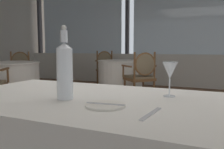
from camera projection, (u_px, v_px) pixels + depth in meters
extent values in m
plane|color=brown|center=(133.00, 148.00, 2.36)|extent=(14.35, 14.35, 0.00)
cube|color=beige|center=(183.00, 71.00, 6.08)|extent=(9.93, 0.12, 0.85)
cube|color=silver|center=(80.00, 23.00, 7.18)|extent=(2.74, 0.02, 1.87)
cube|color=#333338|center=(40.00, 25.00, 7.78)|extent=(0.08, 0.14, 1.87)
cube|color=silver|center=(185.00, 18.00, 5.95)|extent=(2.74, 0.02, 1.87)
cube|color=#333338|center=(127.00, 21.00, 6.54)|extent=(0.08, 0.14, 1.87)
cube|color=silver|center=(81.00, 98.00, 1.27)|extent=(1.47, 0.88, 0.02)
cylinder|color=silver|center=(105.00, 105.00, 1.05)|extent=(0.18, 0.18, 0.01)
cube|color=silver|center=(105.00, 104.00, 1.05)|extent=(0.18, 0.04, 0.00)
cube|color=silver|center=(151.00, 114.00, 0.92)|extent=(0.04, 0.20, 0.00)
cylinder|color=white|center=(65.00, 74.00, 1.19)|extent=(0.08, 0.08, 0.26)
cone|color=white|center=(64.00, 46.00, 1.17)|extent=(0.08, 0.08, 0.03)
cylinder|color=white|center=(64.00, 36.00, 1.16)|extent=(0.04, 0.04, 0.06)
sphere|color=silver|center=(64.00, 28.00, 1.16)|extent=(0.03, 0.03, 0.03)
cylinder|color=white|center=(169.00, 96.00, 1.26)|extent=(0.06, 0.06, 0.00)
cylinder|color=white|center=(170.00, 87.00, 1.26)|extent=(0.01, 0.01, 0.09)
cone|color=white|center=(170.00, 70.00, 1.25)|extent=(0.08, 0.08, 0.09)
cylinder|color=white|center=(66.00, 81.00, 1.56)|extent=(0.07, 0.07, 0.08)
cylinder|color=silver|center=(121.00, 61.00, 5.05)|extent=(1.01, 1.01, 0.02)
cylinder|color=silver|center=(121.00, 78.00, 5.09)|extent=(0.98, 0.98, 0.72)
cube|color=brown|center=(107.00, 71.00, 5.86)|extent=(0.65, 0.65, 0.05)
cube|color=#75664C|center=(107.00, 69.00, 5.86)|extent=(0.60, 0.60, 0.04)
cylinder|color=brown|center=(118.00, 80.00, 5.77)|extent=(0.04, 0.04, 0.42)
cylinder|color=brown|center=(102.00, 81.00, 5.63)|extent=(0.04, 0.04, 0.42)
cylinder|color=brown|center=(112.00, 78.00, 6.14)|extent=(0.04, 0.04, 0.42)
cylinder|color=brown|center=(97.00, 79.00, 6.00)|extent=(0.04, 0.04, 0.42)
cylinder|color=brown|center=(112.00, 60.00, 6.09)|extent=(0.04, 0.04, 0.47)
cylinder|color=brown|center=(97.00, 60.00, 5.94)|extent=(0.04, 0.04, 0.47)
ellipsoid|color=#75664C|center=(104.00, 59.00, 6.03)|extent=(0.31, 0.31, 0.39)
torus|color=brown|center=(104.00, 59.00, 6.03)|extent=(0.31, 0.31, 0.41)
cube|color=brown|center=(117.00, 61.00, 5.91)|extent=(0.29, 0.29, 0.03)
cylinder|color=brown|center=(119.00, 65.00, 5.79)|extent=(0.03, 0.03, 0.22)
cube|color=brown|center=(98.00, 61.00, 5.72)|extent=(0.29, 0.29, 0.03)
cylinder|color=brown|center=(100.00, 66.00, 5.61)|extent=(0.03, 0.03, 0.22)
cube|color=brown|center=(139.00, 79.00, 4.30)|extent=(0.65, 0.65, 0.05)
cube|color=#75664C|center=(139.00, 77.00, 4.29)|extent=(0.60, 0.60, 0.04)
cylinder|color=brown|center=(125.00, 90.00, 4.44)|extent=(0.04, 0.04, 0.42)
cylinder|color=brown|center=(143.00, 89.00, 4.58)|extent=(0.04, 0.04, 0.42)
cylinder|color=brown|center=(134.00, 94.00, 4.07)|extent=(0.04, 0.04, 0.42)
cylinder|color=brown|center=(154.00, 92.00, 4.21)|extent=(0.04, 0.04, 0.42)
cylinder|color=brown|center=(135.00, 66.00, 4.01)|extent=(0.04, 0.04, 0.48)
cylinder|color=brown|center=(155.00, 65.00, 4.16)|extent=(0.04, 0.04, 0.48)
ellipsoid|color=#75664C|center=(145.00, 64.00, 4.07)|extent=(0.31, 0.31, 0.40)
torus|color=brown|center=(145.00, 64.00, 4.07)|extent=(0.31, 0.31, 0.41)
cube|color=brown|center=(126.00, 66.00, 4.20)|extent=(0.29, 0.29, 0.03)
cylinder|color=brown|center=(123.00, 71.00, 4.34)|extent=(0.03, 0.03, 0.22)
cube|color=brown|center=(151.00, 65.00, 4.38)|extent=(0.29, 0.29, 0.03)
cylinder|color=brown|center=(147.00, 70.00, 4.52)|extent=(0.03, 0.03, 0.22)
cylinder|color=silver|center=(6.00, 63.00, 4.36)|extent=(1.24, 1.24, 0.02)
cylinder|color=silver|center=(7.00, 82.00, 4.40)|extent=(1.20, 1.20, 0.72)
cube|color=brown|center=(19.00, 73.00, 5.34)|extent=(0.63, 0.63, 0.05)
cube|color=#75664C|center=(18.00, 71.00, 5.33)|extent=(0.58, 0.58, 0.04)
cylinder|color=brown|center=(26.00, 84.00, 5.20)|extent=(0.04, 0.04, 0.41)
cylinder|color=brown|center=(7.00, 85.00, 5.14)|extent=(0.04, 0.04, 0.41)
cylinder|color=brown|center=(30.00, 82.00, 5.59)|extent=(0.04, 0.04, 0.41)
cylinder|color=brown|center=(12.00, 82.00, 5.53)|extent=(0.04, 0.04, 0.41)
cylinder|color=brown|center=(29.00, 61.00, 5.53)|extent=(0.04, 0.04, 0.47)
cylinder|color=brown|center=(11.00, 61.00, 5.47)|extent=(0.04, 0.04, 0.47)
ellipsoid|color=#75664C|center=(20.00, 60.00, 5.52)|extent=(0.36, 0.25, 0.40)
torus|color=brown|center=(20.00, 60.00, 5.52)|extent=(0.36, 0.25, 0.41)
cube|color=brown|center=(29.00, 63.00, 5.33)|extent=(0.23, 0.33, 0.03)
cylinder|color=brown|center=(28.00, 68.00, 5.20)|extent=(0.03, 0.03, 0.22)
cube|color=brown|center=(6.00, 63.00, 5.25)|extent=(0.23, 0.33, 0.03)
cylinder|color=brown|center=(5.00, 68.00, 5.12)|extent=(0.03, 0.03, 0.22)
cylinder|color=brown|center=(6.00, 98.00, 3.70)|extent=(0.04, 0.04, 0.42)
cube|color=brown|center=(5.00, 69.00, 3.48)|extent=(0.23, 0.33, 0.03)
cylinder|color=brown|center=(8.00, 75.00, 3.63)|extent=(0.03, 0.03, 0.22)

